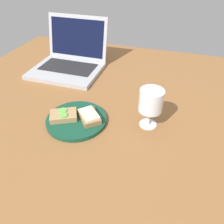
# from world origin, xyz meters

# --- Properties ---
(wooden_table) EXTENTS (1.40, 1.40, 0.03)m
(wooden_table) POSITION_xyz_m (0.00, 0.00, 0.01)
(wooden_table) COLOR brown
(wooden_table) RESTS_ON ground
(plate) EXTENTS (0.22, 0.22, 0.01)m
(plate) POSITION_xyz_m (-0.05, -0.07, 0.04)
(plate) COLOR #144733
(plate) RESTS_ON wooden_table
(sandwich_with_cucumber) EXTENTS (0.11, 0.10, 0.02)m
(sandwich_with_cucumber) POSITION_xyz_m (-0.09, -0.08, 0.06)
(sandwich_with_cucumber) COLOR #A88456
(sandwich_with_cucumber) RESTS_ON plate
(sandwich_with_cheese) EXTENTS (0.11, 0.11, 0.03)m
(sandwich_with_cheese) POSITION_xyz_m (-0.00, -0.06, 0.06)
(sandwich_with_cheese) COLOR #937047
(sandwich_with_cheese) RESTS_ON plate
(wine_glass) EXTENTS (0.08, 0.08, 0.14)m
(wine_glass) POSITION_xyz_m (0.20, -0.01, 0.13)
(wine_glass) COLOR white
(wine_glass) RESTS_ON wooden_table
(laptop) EXTENTS (0.33, 0.32, 0.23)m
(laptop) POSITION_xyz_m (-0.26, 0.30, 0.07)
(laptop) COLOR #ADAFB5
(laptop) RESTS_ON wooden_table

